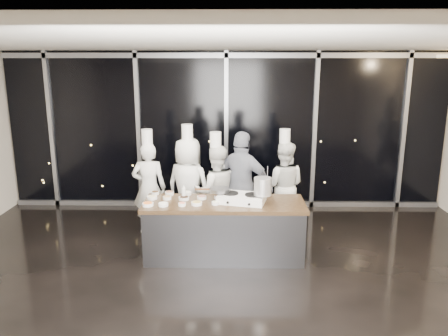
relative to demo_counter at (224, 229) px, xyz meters
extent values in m
plane|color=black|center=(0.00, -0.90, -0.45)|extent=(9.00, 9.00, 0.00)
cube|color=beige|center=(0.00, 2.60, 1.15)|extent=(9.00, 0.02, 3.20)
cube|color=silver|center=(0.00, -0.90, 2.75)|extent=(9.00, 7.00, 0.02)
cube|color=black|center=(0.00, 2.54, 1.15)|extent=(8.90, 0.04, 3.18)
cube|color=gray|center=(0.00, 2.49, 2.65)|extent=(8.90, 0.08, 0.10)
cube|color=gray|center=(0.00, 2.49, -0.40)|extent=(8.90, 0.08, 0.10)
cube|color=gray|center=(-3.60, 2.49, 1.15)|extent=(0.08, 0.08, 3.20)
cube|color=gray|center=(-1.80, 2.49, 1.15)|extent=(0.08, 0.08, 3.20)
cube|color=gray|center=(0.00, 2.49, 1.15)|extent=(0.08, 0.08, 3.20)
cube|color=gray|center=(1.80, 2.49, 1.15)|extent=(0.08, 0.08, 3.20)
cube|color=gray|center=(3.60, 2.49, 1.15)|extent=(0.08, 0.08, 3.20)
cube|color=#3D3D43|center=(0.00, 0.00, -0.03)|extent=(2.40, 0.80, 0.84)
cube|color=#48351E|center=(0.00, 0.00, 0.42)|extent=(2.46, 0.86, 0.06)
cube|color=white|center=(0.27, 0.00, 0.51)|extent=(0.78, 0.58, 0.12)
cylinder|color=black|center=(0.10, 0.04, 0.58)|extent=(0.29, 0.29, 0.02)
cylinder|color=black|center=(0.43, -0.04, 0.58)|extent=(0.29, 0.29, 0.02)
cylinder|color=black|center=(0.06, -0.18, 0.50)|extent=(0.04, 0.03, 0.04)
cylinder|color=black|center=(0.37, -0.25, 0.50)|extent=(0.04, 0.03, 0.04)
cylinder|color=gray|center=(-0.07, 0.10, 0.61)|extent=(0.37, 0.37, 0.05)
cube|color=#4C2B14|center=(-0.33, 0.16, 0.62)|extent=(0.23, 0.08, 0.02)
cylinder|color=silver|center=(0.58, -0.07, 0.72)|extent=(0.32, 0.32, 0.26)
cylinder|color=white|center=(-1.13, -0.20, 0.47)|extent=(0.17, 0.17, 0.04)
cylinder|color=orange|center=(-1.13, -0.20, 0.49)|extent=(0.14, 0.14, 0.01)
cylinder|color=white|center=(-1.13, 0.13, 0.47)|extent=(0.16, 0.16, 0.04)
cylinder|color=beige|center=(-1.13, 0.13, 0.49)|extent=(0.13, 0.13, 0.01)
cylinder|color=white|center=(-1.12, 0.37, 0.47)|extent=(0.12, 0.12, 0.04)
cylinder|color=#3A2411|center=(-1.12, 0.37, 0.49)|extent=(0.10, 0.10, 0.01)
cylinder|color=white|center=(-0.90, -0.20, 0.47)|extent=(0.15, 0.15, 0.04)
cylinder|color=white|center=(-0.90, -0.20, 0.49)|extent=(0.12, 0.12, 0.01)
cylinder|color=white|center=(-0.89, 0.12, 0.47)|extent=(0.13, 0.13, 0.04)
cylinder|color=tan|center=(-0.89, 0.12, 0.49)|extent=(0.11, 0.11, 0.01)
cylinder|color=white|center=(-0.89, 0.37, 0.47)|extent=(0.15, 0.15, 0.04)
cylinder|color=#8F5F47|center=(-0.89, 0.37, 0.49)|extent=(0.12, 0.12, 0.01)
cylinder|color=white|center=(-0.62, -0.19, 0.47)|extent=(0.11, 0.11, 0.04)
cylinder|color=#E8795F|center=(-0.62, -0.19, 0.49)|extent=(0.09, 0.09, 0.01)
cylinder|color=white|center=(-0.62, 0.10, 0.47)|extent=(0.16, 0.16, 0.04)
cylinder|color=black|center=(-0.62, 0.10, 0.49)|extent=(0.13, 0.13, 0.01)
cylinder|color=white|center=(-0.61, 0.37, 0.47)|extent=(0.16, 0.16, 0.04)
cylinder|color=silver|center=(-0.61, 0.37, 0.49)|extent=(0.13, 0.13, 0.01)
cylinder|color=white|center=(-0.41, -0.14, 0.47)|extent=(0.16, 0.16, 0.04)
cylinder|color=#B09646|center=(-0.41, -0.14, 0.49)|extent=(0.13, 0.13, 0.01)
cylinder|color=white|center=(-0.35, 0.15, 0.47)|extent=(0.15, 0.15, 0.04)
cylinder|color=#AB6C61|center=(-0.35, 0.15, 0.49)|extent=(0.12, 0.12, 0.01)
cylinder|color=white|center=(-0.13, -0.12, 0.47)|extent=(0.11, 0.11, 0.04)
cylinder|color=beige|center=(-0.13, -0.12, 0.49)|extent=(0.09, 0.09, 0.01)
cylinder|color=white|center=(-0.10, 0.17, 0.47)|extent=(0.12, 0.12, 0.04)
cylinder|color=#925A42|center=(-0.10, 0.17, 0.49)|extent=(0.10, 0.10, 0.01)
cylinder|color=white|center=(0.09, -0.07, 0.47)|extent=(0.14, 0.14, 0.04)
cylinder|color=#E4B64C|center=(0.09, -0.07, 0.49)|extent=(0.12, 0.12, 0.01)
cylinder|color=white|center=(-0.63, 0.16, 0.53)|extent=(0.06, 0.06, 0.17)
cone|color=white|center=(-0.63, 0.16, 0.64)|extent=(0.05, 0.05, 0.06)
imported|color=silver|center=(-1.34, 1.02, 0.36)|extent=(0.61, 0.41, 1.63)
cylinder|color=white|center=(-1.34, 1.02, 1.28)|extent=(0.20, 0.20, 0.26)
imported|color=silver|center=(-0.64, 0.98, 0.41)|extent=(0.99, 0.84, 1.72)
cylinder|color=white|center=(-0.64, 0.98, 1.37)|extent=(0.25, 0.25, 0.26)
imported|color=silver|center=(-0.16, 0.84, 0.36)|extent=(0.88, 0.74, 1.62)
cylinder|color=white|center=(-0.16, 0.84, 1.26)|extent=(0.22, 0.22, 0.26)
imported|color=#131D35|center=(0.29, 0.81, 0.48)|extent=(1.18, 0.85, 1.86)
imported|color=silver|center=(1.05, 1.24, 0.35)|extent=(0.88, 0.75, 1.61)
cylinder|color=white|center=(1.05, 1.24, 1.26)|extent=(0.22, 0.22, 0.26)
camera|label=1|loc=(0.11, -6.34, 2.54)|focal=35.00mm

